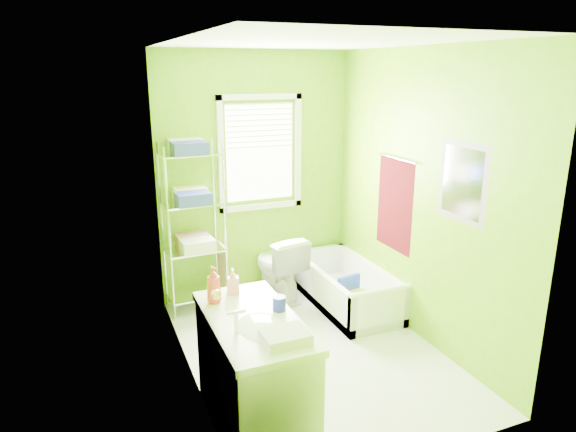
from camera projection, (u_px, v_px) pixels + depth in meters
name	position (u px, v px, depth m)	size (l,w,h in m)	color
ground	(311.00, 350.00, 4.56)	(2.90, 2.90, 0.00)	silver
room_envelope	(313.00, 180.00, 4.13)	(2.14, 2.94, 2.62)	#619707
window	(260.00, 147.00, 5.39)	(0.92, 0.05, 1.22)	white
door	(224.00, 317.00, 3.01)	(0.09, 0.80, 2.00)	white
right_wall_decor	(419.00, 196.00, 4.55)	(0.04, 1.48, 1.17)	#49080D
bathtub	(347.00, 292.00, 5.39)	(0.65, 1.39, 0.45)	white
toilet	(278.00, 266.00, 5.52)	(0.40, 0.71, 0.72)	white
vanity	(254.00, 370.00, 3.47)	(0.57, 1.11, 1.10)	silver
wire_shelf_unit	(194.00, 208.00, 5.08)	(0.60, 0.48, 1.75)	silver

